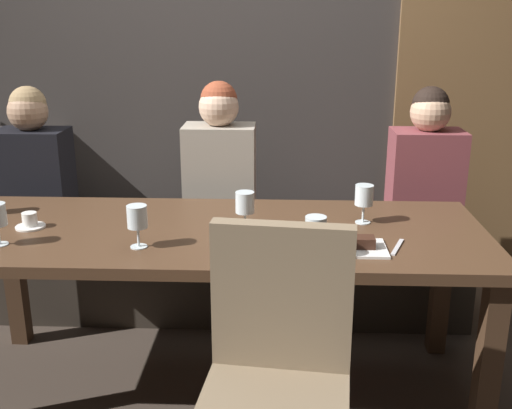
% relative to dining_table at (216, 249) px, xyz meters
% --- Properties ---
extents(ground, '(9.00, 9.00, 0.00)m').
position_rel_dining_table_xyz_m(ground, '(0.00, 0.00, -0.65)').
color(ground, '#382D26').
extents(back_wall_tiled, '(6.00, 0.12, 3.00)m').
position_rel_dining_table_xyz_m(back_wall_tiled, '(0.00, 1.22, 0.85)').
color(back_wall_tiled, '#383330').
rests_on(back_wall_tiled, ground).
extents(arched_door, '(0.90, 0.05, 2.55)m').
position_rel_dining_table_xyz_m(arched_door, '(1.35, 1.15, 0.71)').
color(arched_door, brown).
rests_on(arched_door, ground).
extents(dining_table, '(2.20, 0.84, 0.74)m').
position_rel_dining_table_xyz_m(dining_table, '(0.00, 0.00, 0.00)').
color(dining_table, '#412B1C').
rests_on(dining_table, ground).
extents(banquette_bench, '(2.50, 0.44, 0.45)m').
position_rel_dining_table_xyz_m(banquette_bench, '(0.00, 0.70, -0.42)').
color(banquette_bench, '#312A23').
rests_on(banquette_bench, ground).
extents(chair_near_side, '(0.49, 0.49, 0.98)m').
position_rel_dining_table_xyz_m(chair_near_side, '(0.26, -0.72, -0.09)').
color(chair_near_side, '#4C3321').
rests_on(chair_near_side, ground).
extents(diner_redhead, '(0.36, 0.24, 0.78)m').
position_rel_dining_table_xyz_m(diner_redhead, '(-1.01, 0.68, 0.17)').
color(diner_redhead, black).
rests_on(diner_redhead, banquette_bench).
extents(diner_bearded, '(0.36, 0.24, 0.81)m').
position_rel_dining_table_xyz_m(diner_bearded, '(-0.05, 0.68, 0.18)').
color(diner_bearded, '#9E9384').
rests_on(diner_bearded, banquette_bench).
extents(diner_far_end, '(0.36, 0.24, 0.79)m').
position_rel_dining_table_xyz_m(diner_far_end, '(1.00, 0.72, 0.17)').
color(diner_far_end, brown).
rests_on(diner_far_end, banquette_bench).
extents(wine_glass_center_back, '(0.08, 0.08, 0.16)m').
position_rel_dining_table_xyz_m(wine_glass_center_back, '(-0.27, -0.21, 0.20)').
color(wine_glass_center_back, silver).
rests_on(wine_glass_center_back, dining_table).
extents(wine_glass_end_left, '(0.08, 0.08, 0.16)m').
position_rel_dining_table_xyz_m(wine_glass_end_left, '(0.61, 0.10, 0.20)').
color(wine_glass_end_left, silver).
rests_on(wine_glass_end_left, dining_table).
extents(wine_glass_center_front, '(0.08, 0.08, 0.16)m').
position_rel_dining_table_xyz_m(wine_glass_center_front, '(0.39, -0.31, 0.20)').
color(wine_glass_center_front, silver).
rests_on(wine_glass_center_front, dining_table).
extents(wine_glass_near_right, '(0.08, 0.08, 0.16)m').
position_rel_dining_table_xyz_m(wine_glass_near_right, '(0.12, -0.02, 0.20)').
color(wine_glass_near_right, silver).
rests_on(wine_glass_near_right, dining_table).
extents(espresso_cup, '(0.12, 0.12, 0.06)m').
position_rel_dining_table_xyz_m(espresso_cup, '(-0.76, -0.01, 0.11)').
color(espresso_cup, white).
rests_on(espresso_cup, dining_table).
extents(dessert_plate, '(0.19, 0.19, 0.05)m').
position_rel_dining_table_xyz_m(dessert_plate, '(0.57, -0.20, 0.10)').
color(dessert_plate, white).
rests_on(dessert_plate, dining_table).
extents(fork_on_table, '(0.08, 0.16, 0.01)m').
position_rel_dining_table_xyz_m(fork_on_table, '(0.70, -0.18, 0.09)').
color(fork_on_table, silver).
rests_on(fork_on_table, dining_table).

